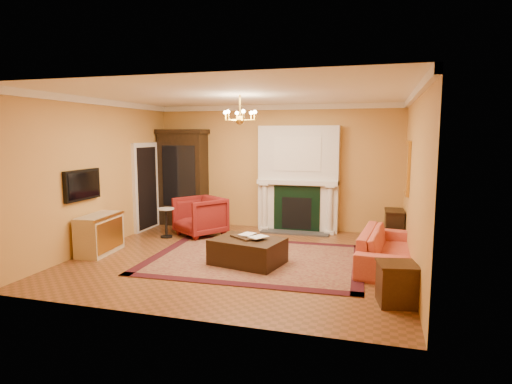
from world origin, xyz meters
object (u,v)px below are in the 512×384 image
at_px(china_cabinet, 184,180).
at_px(pedestal_table, 166,221).
at_px(commode, 99,234).
at_px(coral_sofa, 387,242).
at_px(end_table, 396,285).
at_px(console_table, 394,228).
at_px(wingback_armchair, 200,214).
at_px(leather_ottoman, 248,251).

bearing_deg(china_cabinet, pedestal_table, -79.01).
xyz_separation_m(commode, coral_sofa, (5.35, 0.71, 0.04)).
distance_m(end_table, console_table, 3.38).
height_order(china_cabinet, console_table, china_cabinet).
xyz_separation_m(china_cabinet, wingback_armchair, (0.89, -1.03, -0.67)).
bearing_deg(console_table, commode, -158.72).
distance_m(commode, console_table, 5.98).
distance_m(wingback_armchair, commode, 2.31).
distance_m(wingback_armchair, end_table, 5.13).
xyz_separation_m(china_cabinet, leather_ottoman, (2.58, -2.83, -0.92)).
distance_m(coral_sofa, end_table, 1.78).
bearing_deg(commode, end_table, -15.96).
relative_size(coral_sofa, leather_ottoman, 1.81).
bearing_deg(console_table, end_table, -92.50).
bearing_deg(console_table, leather_ottoman, -140.60).
bearing_deg(wingback_armchair, china_cabinet, 165.54).
distance_m(pedestal_table, coral_sofa, 4.79).
bearing_deg(end_table, console_table, 88.98).
height_order(coral_sofa, end_table, coral_sofa).
xyz_separation_m(china_cabinet, end_table, (5.06, -4.01, -0.88)).
xyz_separation_m(wingback_armchair, leather_ottoman, (1.69, -1.80, -0.25)).
height_order(china_cabinet, end_table, china_cabinet).
xyz_separation_m(coral_sofa, console_table, (0.16, 1.61, -0.07)).
bearing_deg(china_cabinet, leather_ottoman, -45.98).
relative_size(wingback_armchair, commode, 0.96).
height_order(end_table, console_table, console_table).
relative_size(wingback_armchair, leather_ottoman, 0.82).
distance_m(china_cabinet, coral_sofa, 5.49).
distance_m(end_table, leather_ottoman, 2.74).
height_order(commode, console_table, commode).
distance_m(commode, leather_ottoman, 2.98).
relative_size(wingback_armchair, coral_sofa, 0.45).
relative_size(end_table, console_table, 0.78).
height_order(end_table, leather_ottoman, end_table).
bearing_deg(end_table, leather_ottoman, 154.52).
bearing_deg(wingback_armchair, pedestal_table, -114.21).
distance_m(pedestal_table, commode, 1.64).
bearing_deg(coral_sofa, console_table, -0.11).
height_order(pedestal_table, leather_ottoman, pedestal_table).
bearing_deg(console_table, pedestal_table, -172.26).
bearing_deg(console_table, coral_sofa, -97.22).
bearing_deg(commode, coral_sofa, 2.60).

